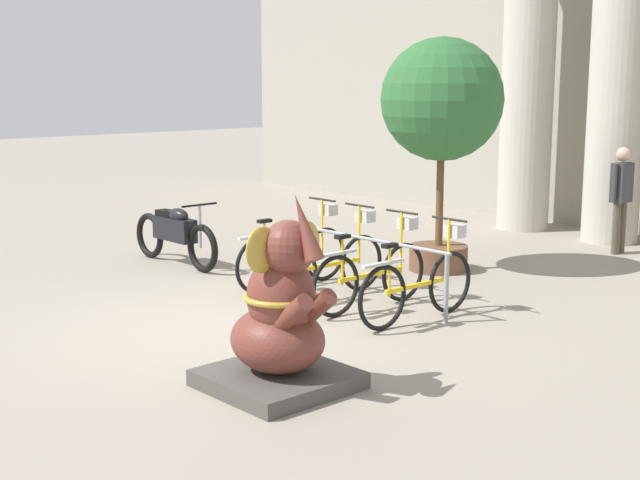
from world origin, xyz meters
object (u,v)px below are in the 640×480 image
bicycle_2 (373,272)px  elephant_statue (281,322)px  bicycle_3 (420,283)px  motorcycle (175,233)px  bicycle_1 (331,263)px  bicycle_0 (295,254)px  person_pedestrian (621,191)px  potted_tree (442,107)px

bicycle_2 → elephant_statue: (1.35, -2.46, 0.16)m
bicycle_3 → motorcycle: bicycle_3 is taller
bicycle_1 → bicycle_2: same height
bicycle_1 → bicycle_2: bearing=-0.8°
bicycle_0 → elephant_statue: size_ratio=1.04×
person_pedestrian → bicycle_3: bearing=-84.1°
bicycle_2 → bicycle_3: bearing=0.2°
bicycle_0 → bicycle_3: same height
bicycle_2 → bicycle_3: same height
bicycle_2 → potted_tree: (-0.84, 2.11, 1.77)m
bicycle_2 → potted_tree: bearing=111.7°
bicycle_2 → person_pedestrian: (0.19, 4.98, 0.52)m
bicycle_0 → elephant_statue: bearing=-42.2°
bicycle_0 → motorcycle: 2.14m
bicycle_2 → motorcycle: (-3.51, -0.35, 0.03)m
bicycle_0 → bicycle_3: bearing=-1.0°
bicycle_0 → elephant_statue: elephant_statue is taller
bicycle_3 → potted_tree: 3.16m
person_pedestrian → potted_tree: 3.29m
bicycle_1 → bicycle_3: (1.40, -0.01, 0.00)m
bicycle_3 → person_pedestrian: 5.03m
bicycle_0 → person_pedestrian: (1.59, 4.94, 0.52)m
bicycle_3 → potted_tree: (-1.54, 2.11, 1.77)m
bicycle_2 → person_pedestrian: bearing=87.8°
bicycle_1 → bicycle_2: size_ratio=1.00×
motorcycle → potted_tree: size_ratio=0.64×
motorcycle → potted_tree: potted_tree is taller
bicycle_0 → bicycle_2: (1.40, -0.04, 0.00)m
bicycle_3 → elephant_statue: 2.55m
bicycle_3 → motorcycle: 4.22m
bicycle_1 → motorcycle: 2.83m
bicycle_1 → person_pedestrian: size_ratio=1.12×
motorcycle → person_pedestrian: person_pedestrian is taller
bicycle_3 → motorcycle: (-4.21, -0.35, 0.03)m
bicycle_1 → person_pedestrian: bearing=79.8°
person_pedestrian → bicycle_0: bearing=-107.9°
motorcycle → person_pedestrian: bearing=55.2°
bicycle_1 → potted_tree: size_ratio=0.57×
potted_tree → bicycle_0: bearing=-105.3°
bicycle_0 → bicycle_1: bearing=-2.4°
person_pedestrian → motorcycle: bearing=-124.8°
motorcycle → bicycle_3: bearing=4.7°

